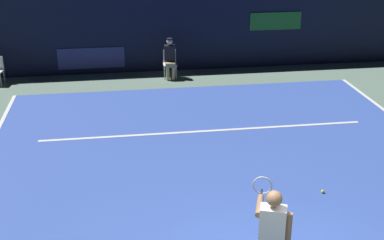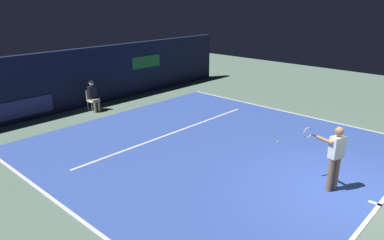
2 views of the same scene
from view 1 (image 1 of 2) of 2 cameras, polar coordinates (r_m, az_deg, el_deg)
ground_plane at (r=11.34m, az=3.01°, el=-5.03°), size 32.67×32.67×0.00m
court_surface at (r=11.34m, az=3.01°, el=-5.00°), size 10.44×10.54×0.01m
line_service at (r=12.97m, az=1.43°, el=-1.24°), size 8.14×0.10×0.01m
back_wall at (r=17.73m, az=-1.58°, el=9.69°), size 16.78×0.33×2.60m
tennis_player at (r=7.46m, az=8.76°, el=-12.60°), size 0.50×1.05×1.73m
line_judge_on_chair at (r=16.88m, az=-2.45°, el=6.87°), size 0.46×0.54×1.32m
tennis_ball at (r=10.58m, az=14.23°, el=-7.65°), size 0.07×0.07×0.07m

